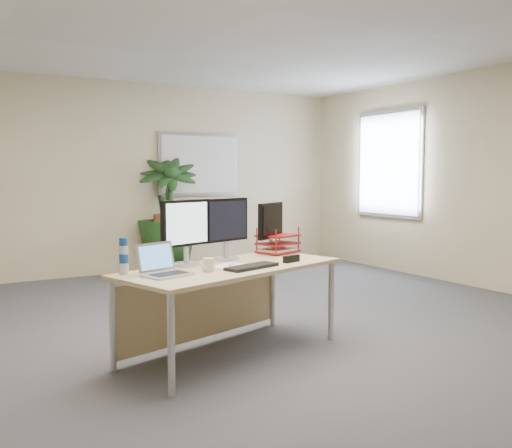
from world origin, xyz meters
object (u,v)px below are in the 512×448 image
desk (223,283)px  monitor_left (186,228)px  floor_plant (167,220)px  laptop (162,267)px  monitor_right (226,225)px

desk → monitor_left: (-0.27, 0.09, 0.44)m
floor_plant → laptop: floor_plant is taller
floor_plant → monitor_left: 3.77m
monitor_left → laptop: 0.48m
monitor_left → monitor_right: bearing=15.0°
floor_plant → laptop: (-1.57, -3.83, 0.01)m
floor_plant → monitor_right: (-0.85, -3.44, 0.24)m
floor_plant → desk: bearing=-105.3°
floor_plant → laptop: size_ratio=3.98×
desk → monitor_right: size_ratio=3.84×
monitor_left → monitor_right: (0.41, 0.11, -0.00)m
monitor_left → monitor_right: size_ratio=1.00×
floor_plant → monitor_left: floor_plant is taller
desk → floor_plant: 3.78m
monitor_left → laptop: monitor_left is taller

